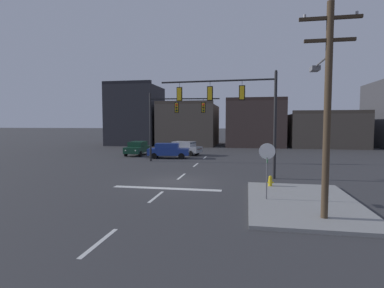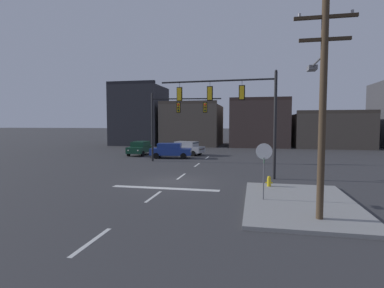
{
  "view_description": "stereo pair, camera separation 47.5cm",
  "coord_description": "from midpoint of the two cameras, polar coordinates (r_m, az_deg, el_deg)",
  "views": [
    {
      "loc": [
        4.57,
        -18.57,
        3.77
      ],
      "look_at": [
        0.64,
        2.66,
        2.27
      ],
      "focal_mm": 28.04,
      "sensor_mm": 36.0,
      "label": 1
    },
    {
      "loc": [
        5.04,
        -18.48,
        3.77
      ],
      "look_at": [
        0.64,
        2.66,
        2.27
      ],
      "focal_mm": 28.04,
      "sensor_mm": 36.0,
      "label": 2
    }
  ],
  "objects": [
    {
      "name": "ground_plane",
      "position": [
        19.5,
        -2.76,
        -7.19
      ],
      "size": [
        400.0,
        400.0,
        0.0
      ],
      "primitive_type": "plane",
      "color": "#353538"
    },
    {
      "name": "sidewalk_near_corner",
      "position": [
        15.17,
        20.65,
        -10.4
      ],
      "size": [
        5.0,
        8.0,
        0.15
      ],
      "primitive_type": "cube",
      "color": "gray",
      "rests_on": "ground"
    },
    {
      "name": "stop_bar_paint",
      "position": [
        17.61,
        -4.41,
        -8.4
      ],
      "size": [
        6.4,
        0.5,
        0.01
      ],
      "primitive_type": "cube",
      "color": "silver",
      "rests_on": "ground"
    },
    {
      "name": "lane_centreline",
      "position": [
        21.41,
        -1.41,
        -6.17
      ],
      "size": [
        0.16,
        26.4,
        0.01
      ],
      "color": "silver",
      "rests_on": "ground"
    },
    {
      "name": "signal_mast_near_side",
      "position": [
        21.05,
        9.2,
        7.52
      ],
      "size": [
        8.1,
        0.64,
        7.31
      ],
      "color": "black",
      "rests_on": "ground"
    },
    {
      "name": "signal_mast_far_side",
      "position": [
        29.65,
        -3.36,
        5.45
      ],
      "size": [
        6.86,
        0.99,
        6.76
      ],
      "color": "black",
      "rests_on": "ground"
    },
    {
      "name": "stop_sign",
      "position": [
        14.61,
        14.43,
        -2.55
      ],
      "size": [
        0.76,
        0.64,
        2.83
      ],
      "color": "#56565B",
      "rests_on": "ground"
    },
    {
      "name": "car_lot_nearside",
      "position": [
        32.52,
        -3.71,
        -1.18
      ],
      "size": [
        4.62,
        2.38,
        1.61
      ],
      "color": "navy",
      "rests_on": "ground"
    },
    {
      "name": "car_lot_middle",
      "position": [
        35.61,
        -0.85,
        -0.73
      ],
      "size": [
        4.72,
        2.91,
        1.61
      ],
      "color": "#9EA0A5",
      "rests_on": "ground"
    },
    {
      "name": "car_lot_farside",
      "position": [
        36.0,
        -9.44,
        -0.73
      ],
      "size": [
        1.96,
        4.48,
        1.61
      ],
      "color": "#143D28",
      "rests_on": "ground"
    },
    {
      "name": "utility_pole",
      "position": [
        12.48,
        24.47,
        7.36
      ],
      "size": [
        2.2,
        2.82,
        8.23
      ],
      "color": "#423323",
      "rests_on": "ground"
    },
    {
      "name": "fire_hydrant",
      "position": [
        17.99,
        15.18,
        -7.2
      ],
      "size": [
        0.4,
        0.3,
        0.75
      ],
      "color": "gold",
      "rests_on": "ground"
    },
    {
      "name": "building_row",
      "position": [
        51.71,
        17.5,
        4.27
      ],
      "size": [
        54.62,
        13.26,
        10.76
      ],
      "color": "#2D2D33",
      "rests_on": "ground"
    }
  ]
}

